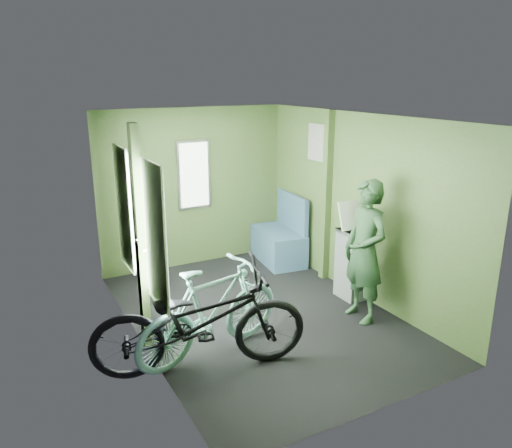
{
  "coord_description": "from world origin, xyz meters",
  "views": [
    {
      "loc": [
        -2.59,
        -4.67,
        2.71
      ],
      "look_at": [
        0.0,
        0.1,
        1.1
      ],
      "focal_mm": 35.0,
      "sensor_mm": 36.0,
      "label": 1
    }
  ],
  "objects_px": {
    "bicycle_black": "(202,371)",
    "waste_box": "(352,264)",
    "bicycle_mint": "(213,356)",
    "bench_seat": "(280,242)",
    "passenger": "(365,251)"
  },
  "relations": [
    {
      "from": "passenger",
      "to": "bench_seat",
      "type": "distance_m",
      "value": 2.14
    },
    {
      "from": "bicycle_black",
      "to": "passenger",
      "type": "bearing_deg",
      "value": -71.13
    },
    {
      "from": "bicycle_black",
      "to": "bicycle_mint",
      "type": "distance_m",
      "value": 0.28
    },
    {
      "from": "passenger",
      "to": "bench_seat",
      "type": "xyz_separation_m",
      "value": [
        0.14,
        2.07,
        -0.52
      ]
    },
    {
      "from": "bicycle_mint",
      "to": "bench_seat",
      "type": "xyz_separation_m",
      "value": [
        2.0,
        2.01,
        0.3
      ]
    },
    {
      "from": "bicycle_mint",
      "to": "waste_box",
      "type": "height_order",
      "value": "waste_box"
    },
    {
      "from": "passenger",
      "to": "bench_seat",
      "type": "bearing_deg",
      "value": 176.67
    },
    {
      "from": "bicycle_black",
      "to": "bench_seat",
      "type": "height_order",
      "value": "bench_seat"
    },
    {
      "from": "bicycle_black",
      "to": "bicycle_mint",
      "type": "bearing_deg",
      "value": -31.47
    },
    {
      "from": "bench_seat",
      "to": "passenger",
      "type": "bearing_deg",
      "value": -86.47
    },
    {
      "from": "bicycle_black",
      "to": "waste_box",
      "type": "xyz_separation_m",
      "value": [
        2.31,
        0.65,
        0.45
      ]
    },
    {
      "from": "bicycle_black",
      "to": "waste_box",
      "type": "bearing_deg",
      "value": -59.18
    },
    {
      "from": "waste_box",
      "to": "bench_seat",
      "type": "xyz_separation_m",
      "value": [
        -0.11,
        1.55,
        -0.14
      ]
    },
    {
      "from": "bicycle_black",
      "to": "waste_box",
      "type": "height_order",
      "value": "waste_box"
    },
    {
      "from": "bicycle_black",
      "to": "bench_seat",
      "type": "relative_size",
      "value": 1.97
    }
  ]
}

